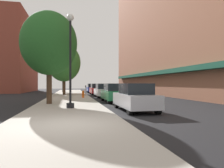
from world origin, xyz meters
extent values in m
plane|color=black|center=(4.00, 18.00, 0.00)|extent=(90.00, 90.00, 0.00)
cube|color=#A8A399|center=(0.00, 19.00, 0.06)|extent=(4.80, 50.00, 0.12)
cube|color=#9E6047|center=(15.00, 22.00, 13.23)|extent=(6.00, 40.00, 26.46)
cube|color=#144C38|center=(11.65, 22.00, 3.10)|extent=(0.90, 34.00, 0.50)
cube|color=brown|center=(-11.00, 37.00, 7.57)|extent=(6.00, 18.00, 15.13)
cylinder|color=black|center=(0.17, 5.23, 0.27)|extent=(0.48, 0.48, 0.30)
cylinder|color=black|center=(0.17, 5.23, 3.02)|extent=(0.14, 0.14, 5.20)
sphere|color=silver|center=(0.17, 5.23, 5.80)|extent=(0.44, 0.44, 0.44)
cylinder|color=#E05614|center=(1.49, 14.41, 0.43)|extent=(0.26, 0.26, 0.62)
sphere|color=#E05614|center=(1.49, 14.41, 0.79)|extent=(0.24, 0.24, 0.24)
cylinder|color=#E05614|center=(1.63, 14.41, 0.52)|extent=(0.12, 0.10, 0.10)
cylinder|color=slate|center=(2.05, 18.35, 0.65)|extent=(0.06, 0.06, 1.05)
cube|color=#33383D|center=(2.05, 18.35, 1.30)|extent=(0.14, 0.09, 0.26)
cylinder|color=#422D1E|center=(-0.74, 21.07, 1.49)|extent=(0.40, 0.40, 2.74)
ellipsoid|color=#387F33|center=(-0.74, 21.07, 4.56)|extent=(4.54, 4.54, 5.22)
cylinder|color=#422D1E|center=(-1.13, 29.55, 1.85)|extent=(0.40, 0.40, 3.47)
ellipsoid|color=#235B23|center=(-1.13, 29.55, 5.08)|extent=(3.97, 3.97, 4.56)
cylinder|color=#422D1E|center=(-1.42, 8.26, 1.63)|extent=(0.40, 0.40, 3.01)
ellipsoid|color=#235B23|center=(-1.42, 8.26, 4.71)|extent=(4.21, 4.21, 4.84)
cylinder|color=black|center=(3.22, 5.60, 0.32)|extent=(0.22, 0.64, 0.64)
cylinder|color=black|center=(4.78, 5.60, 0.32)|extent=(0.22, 0.64, 0.64)
cylinder|color=black|center=(3.22, 2.40, 0.32)|extent=(0.22, 0.64, 0.64)
cylinder|color=black|center=(4.78, 2.40, 0.32)|extent=(0.22, 0.64, 0.64)
cube|color=#B2B2BA|center=(4.00, 4.00, 0.64)|extent=(1.80, 4.30, 0.76)
cube|color=black|center=(4.00, 3.85, 1.34)|extent=(1.56, 2.20, 0.64)
cylinder|color=black|center=(3.22, 11.64, 0.32)|extent=(0.22, 0.64, 0.64)
cylinder|color=black|center=(4.78, 11.64, 0.32)|extent=(0.22, 0.64, 0.64)
cylinder|color=black|center=(3.22, 8.44, 0.32)|extent=(0.22, 0.64, 0.64)
cylinder|color=black|center=(4.78, 8.44, 0.32)|extent=(0.22, 0.64, 0.64)
cube|color=#196638|center=(4.00, 10.04, 0.64)|extent=(1.80, 4.30, 0.76)
cube|color=black|center=(4.00, 9.89, 1.34)|extent=(1.56, 2.20, 0.64)
cylinder|color=black|center=(3.22, 17.93, 0.32)|extent=(0.22, 0.64, 0.64)
cylinder|color=black|center=(4.78, 17.93, 0.32)|extent=(0.22, 0.64, 0.64)
cylinder|color=black|center=(3.22, 14.73, 0.32)|extent=(0.22, 0.64, 0.64)
cylinder|color=black|center=(4.78, 14.73, 0.32)|extent=(0.22, 0.64, 0.64)
cube|color=silver|center=(4.00, 16.33, 0.64)|extent=(1.80, 4.30, 0.76)
cube|color=black|center=(4.00, 16.18, 1.34)|extent=(1.56, 2.20, 0.64)
cylinder|color=black|center=(3.22, 24.54, 0.32)|extent=(0.22, 0.64, 0.64)
cylinder|color=black|center=(4.78, 24.54, 0.32)|extent=(0.22, 0.64, 0.64)
cylinder|color=black|center=(3.22, 21.34, 0.32)|extent=(0.22, 0.64, 0.64)
cylinder|color=black|center=(4.78, 21.34, 0.32)|extent=(0.22, 0.64, 0.64)
cube|color=red|center=(4.00, 22.94, 0.64)|extent=(1.80, 4.30, 0.76)
cube|color=black|center=(4.00, 22.79, 1.34)|extent=(1.56, 2.20, 0.64)
cylinder|color=black|center=(3.22, 31.19, 0.32)|extent=(0.22, 0.64, 0.64)
cylinder|color=black|center=(4.78, 31.19, 0.32)|extent=(0.22, 0.64, 0.64)
cylinder|color=black|center=(3.22, 27.99, 0.32)|extent=(0.22, 0.64, 0.64)
cylinder|color=black|center=(4.78, 27.99, 0.32)|extent=(0.22, 0.64, 0.64)
cube|color=#1E389E|center=(4.00, 29.59, 0.64)|extent=(1.80, 4.30, 0.76)
cube|color=black|center=(4.00, 29.44, 1.34)|extent=(1.56, 2.20, 0.64)
camera|label=1|loc=(0.22, -7.75, 1.63)|focal=32.49mm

